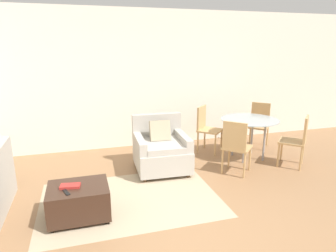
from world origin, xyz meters
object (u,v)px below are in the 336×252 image
object	(u,v)px
tv_remote_primary	(66,192)
dining_chair_near_left	(236,144)
dining_chair_far_right	(259,122)
dining_chair_near_right	(298,138)
dining_table	(249,124)
book_stack	(70,186)
dining_chair_far_left	(206,126)
armchair	(161,150)
ottoman	(79,200)

from	to	relation	value
tv_remote_primary	dining_chair_near_left	distance (m)	2.68
dining_chair_near_left	dining_chair_far_right	distance (m)	1.68
dining_chair_near_right	tv_remote_primary	bearing A→B (deg)	-168.74
dining_table	dining_chair_near_left	distance (m)	0.85
book_stack	dining_table	xyz separation A→B (m)	(3.12, 1.21, 0.23)
tv_remote_primary	dining_chair_far_left	size ratio (longest dim) A/B	0.18
armchair	dining_chair_far_left	size ratio (longest dim) A/B	1.05
armchair	dining_chair_near_right	distance (m)	2.36
armchair	dining_chair_far_left	bearing A→B (deg)	30.77
dining_chair_far_left	dining_chair_near_right	bearing A→B (deg)	-45.00
dining_table	dining_chair_far_right	size ratio (longest dim) A/B	1.16
dining_chair_far_left	dining_chair_far_right	distance (m)	1.19
tv_remote_primary	dining_chair_far_right	distance (m)	4.23
ottoman	tv_remote_primary	size ratio (longest dim) A/B	4.51
book_stack	dining_table	bearing A→B (deg)	21.20
ottoman	dining_chair_near_left	xyz separation A→B (m)	(2.44, 0.62, 0.29)
dining_chair_near_left	dining_chair_near_right	distance (m)	1.19
tv_remote_primary	ottoman	bearing A→B (deg)	45.48
tv_remote_primary	dining_chair_near_right	distance (m)	3.83
book_stack	dining_chair_far_right	world-z (taller)	dining_chair_far_right
ottoman	dining_chair_far_left	bearing A→B (deg)	36.56
dining_chair_far_left	dining_chair_far_right	size ratio (longest dim) A/B	1.00
tv_remote_primary	dining_chair_near_left	bearing A→B (deg)	16.24
book_stack	dining_chair_near_left	bearing A→B (deg)	13.70
dining_chair_near_right	dining_chair_far_right	distance (m)	1.19
ottoman	book_stack	xyz separation A→B (m)	(-0.08, 0.01, 0.20)
armchair	dining_table	bearing A→B (deg)	2.00
book_stack	dining_table	world-z (taller)	dining_table
ottoman	dining_chair_far_right	xyz separation A→B (m)	(3.63, 1.81, 0.29)
dining_table	book_stack	bearing A→B (deg)	-158.80
dining_chair_near_right	dining_chair_far_left	xyz separation A→B (m)	(-1.19, 1.19, 0.00)
dining_table	dining_chair_near_left	world-z (taller)	dining_chair_near_left
book_stack	tv_remote_primary	world-z (taller)	book_stack
dining_chair_far_right	armchair	bearing A→B (deg)	-164.05
armchair	dining_table	size ratio (longest dim) A/B	0.90
armchair	book_stack	world-z (taller)	armchair
dining_chair_near_left	dining_chair_near_right	xyz separation A→B (m)	(1.19, 0.00, 0.00)
dining_table	dining_chair_near_right	bearing A→B (deg)	-45.00
dining_chair_near_right	ottoman	bearing A→B (deg)	-170.29
book_stack	dining_chair_near_right	xyz separation A→B (m)	(3.72, 0.62, 0.09)
ottoman	dining_table	size ratio (longest dim) A/B	0.68
ottoman	dining_chair_far_right	world-z (taller)	dining_chair_far_right
ottoman	book_stack	world-z (taller)	book_stack
ottoman	dining_chair_near_right	bearing A→B (deg)	9.71
dining_table	dining_chair_near_left	xyz separation A→B (m)	(-0.60, -0.60, -0.14)
armchair	book_stack	bearing A→B (deg)	-141.13
tv_remote_primary	dining_chair_far_right	world-z (taller)	dining_chair_far_right
dining_table	dining_chair_far_left	size ratio (longest dim) A/B	1.16
dining_chair_near_left	dining_chair_near_right	size ratio (longest dim) A/B	1.00
dining_chair_near_left	tv_remote_primary	bearing A→B (deg)	-163.76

